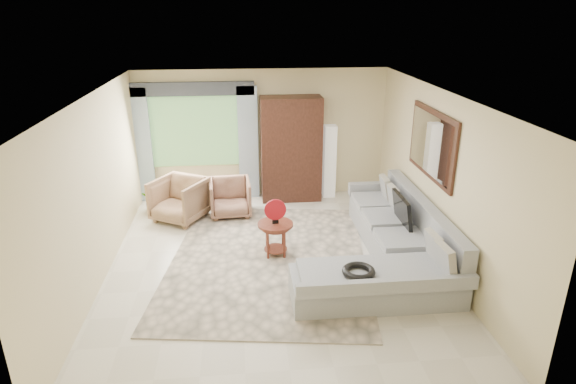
{
  "coord_description": "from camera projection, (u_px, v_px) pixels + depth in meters",
  "views": [
    {
      "loc": [
        -0.44,
        -6.52,
        3.71
      ],
      "look_at": [
        0.25,
        0.35,
        1.05
      ],
      "focal_mm": 30.0,
      "sensor_mm": 36.0,
      "label": 1
    }
  ],
  "objects": [
    {
      "name": "garden_hose",
      "position": [
        359.0,
        271.0,
        6.16
      ],
      "size": [
        0.43,
        0.43,
        0.09
      ],
      "primitive_type": "torus",
      "color": "black",
      "rests_on": "sectional_sofa"
    },
    {
      "name": "armoire",
      "position": [
        291.0,
        149.0,
        9.63
      ],
      "size": [
        1.2,
        0.55,
        2.1
      ],
      "primitive_type": "cube",
      "color": "black",
      "rests_on": "ground"
    },
    {
      "name": "curtain_left",
      "position": [
        141.0,
        146.0,
        9.47
      ],
      "size": [
        0.4,
        0.08,
        2.3
      ],
      "primitive_type": "cube",
      "color": "#9EB7CC",
      "rests_on": "ground"
    },
    {
      "name": "red_disc",
      "position": [
        275.0,
        210.0,
        7.42
      ],
      "size": [
        0.34,
        0.03,
        0.34
      ],
      "primitive_type": "cylinder",
      "rotation": [
        1.57,
        0.0,
        0.02
      ],
      "color": "maroon",
      "rests_on": "coffee_table"
    },
    {
      "name": "floor_lamp",
      "position": [
        329.0,
        161.0,
        9.87
      ],
      "size": [
        0.24,
        0.24,
        1.5
      ],
      "primitive_type": "cube",
      "color": "silver",
      "rests_on": "ground"
    },
    {
      "name": "wall_mirror",
      "position": [
        432.0,
        144.0,
        7.36
      ],
      "size": [
        0.05,
        1.7,
        1.05
      ],
      "color": "black",
      "rests_on": "wall_right"
    },
    {
      "name": "window",
      "position": [
        195.0,
        131.0,
        9.56
      ],
      "size": [
        1.8,
        0.04,
        1.4
      ],
      "primitive_type": "cube",
      "color": "#669E59",
      "rests_on": "wall_back"
    },
    {
      "name": "armchair_right",
      "position": [
        230.0,
        198.0,
        9.07
      ],
      "size": [
        0.79,
        0.81,
        0.7
      ],
      "primitive_type": "imported",
      "rotation": [
        0.0,
        0.0,
        0.05
      ],
      "color": "#8D614D",
      "rests_on": "ground"
    },
    {
      "name": "valance",
      "position": [
        191.0,
        89.0,
        9.19
      ],
      "size": [
        2.4,
        0.12,
        0.26
      ],
      "primitive_type": "cube",
      "color": "#1E232D",
      "rests_on": "wall_back"
    },
    {
      "name": "potted_plant",
      "position": [
        156.0,
        198.0,
        9.29
      ],
      "size": [
        0.49,
        0.43,
        0.53
      ],
      "primitive_type": "imported",
      "rotation": [
        0.0,
        0.0,
        0.03
      ],
      "color": "#999999",
      "rests_on": "ground"
    },
    {
      "name": "tv_screen",
      "position": [
        402.0,
        210.0,
        7.58
      ],
      "size": [
        0.14,
        0.74,
        0.48
      ],
      "primitive_type": "cube",
      "rotation": [
        0.0,
        -0.17,
        0.0
      ],
      "color": "black",
      "rests_on": "sectional_sofa"
    },
    {
      "name": "sectional_sofa",
      "position": [
        391.0,
        248.0,
        7.33
      ],
      "size": [
        2.3,
        3.46,
        0.9
      ],
      "color": "#A1A5AA",
      "rests_on": "ground"
    },
    {
      "name": "area_rug",
      "position": [
        268.0,
        259.0,
        7.55
      ],
      "size": [
        3.53,
        4.38,
        0.02
      ],
      "primitive_type": "cube",
      "rotation": [
        0.0,
        0.0,
        -0.14
      ],
      "color": "beige",
      "rests_on": "ground"
    },
    {
      "name": "armchair_left",
      "position": [
        179.0,
        200.0,
        8.85
      ],
      "size": [
        1.17,
        1.18,
        0.8
      ],
      "primitive_type": "imported",
      "rotation": [
        0.0,
        0.0,
        -0.52
      ],
      "color": "#986F53",
      "rests_on": "ground"
    },
    {
      "name": "coffee_table",
      "position": [
        276.0,
        238.0,
        7.6
      ],
      "size": [
        0.56,
        0.56,
        0.56
      ],
      "rotation": [
        0.0,
        0.0,
        -0.02
      ],
      "color": "#4D1B14",
      "rests_on": "ground"
    },
    {
      "name": "curtain_right",
      "position": [
        248.0,
        143.0,
        9.66
      ],
      "size": [
        0.4,
        0.08,
        2.3
      ],
      "primitive_type": "cube",
      "color": "#9EB7CC",
      "rests_on": "ground"
    },
    {
      "name": "ground",
      "position": [
        274.0,
        264.0,
        7.43
      ],
      "size": [
        6.0,
        6.0,
        0.0
      ],
      "primitive_type": "plane",
      "color": "silver",
      "rests_on": "ground"
    }
  ]
}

